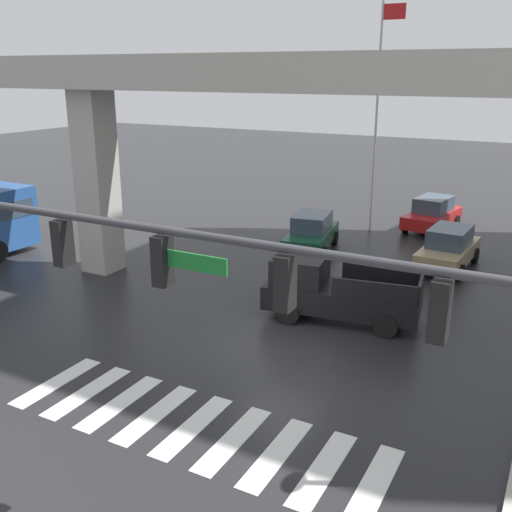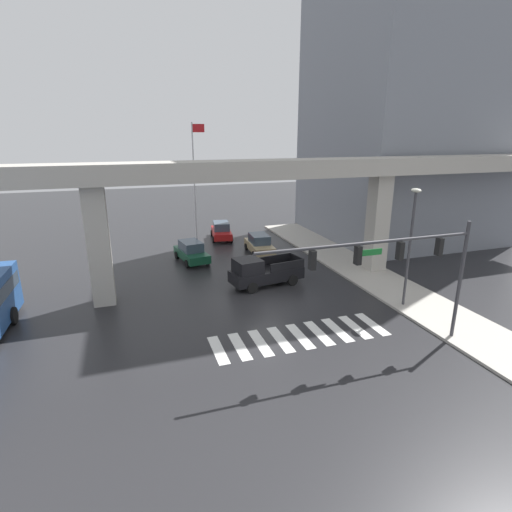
% 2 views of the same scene
% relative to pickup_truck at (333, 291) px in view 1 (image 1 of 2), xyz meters
% --- Properties ---
extents(ground_plane, '(120.00, 120.00, 0.00)m').
position_rel_pickup_truck_xyz_m(ground_plane, '(-0.57, -2.88, -0.99)').
color(ground_plane, '#232326').
extents(crosswalk_stripes, '(9.35, 2.80, 0.01)m').
position_rel_pickup_truck_xyz_m(crosswalk_stripes, '(-0.57, -7.54, -0.98)').
color(crosswalk_stripes, silver).
rests_on(crosswalk_stripes, ground).
extents(elevated_overpass, '(51.25, 2.45, 8.55)m').
position_rel_pickup_truck_xyz_m(elevated_overpass, '(-0.57, 0.31, 6.36)').
color(elevated_overpass, '#ADA89E').
rests_on(elevated_overpass, ground).
extents(pickup_truck, '(5.33, 2.66, 2.08)m').
position_rel_pickup_truck_xyz_m(pickup_truck, '(0.00, 0.00, 0.00)').
color(pickup_truck, black).
rests_on(pickup_truck, ground).
extents(sedan_dark_green, '(2.49, 4.53, 1.72)m').
position_rel_pickup_truck_xyz_m(sedan_dark_green, '(-3.78, 7.02, -0.14)').
color(sedan_dark_green, '#14472D').
rests_on(sedan_dark_green, ground).
extents(sedan_red, '(2.42, 4.51, 1.72)m').
position_rel_pickup_truck_xyz_m(sedan_red, '(0.33, 13.49, -0.14)').
color(sedan_red, red).
rests_on(sedan_red, ground).
extents(sedan_tan, '(2.16, 4.40, 1.72)m').
position_rel_pickup_truck_xyz_m(sedan_tan, '(2.31, 7.47, -0.14)').
color(sedan_tan, tan).
rests_on(sedan_tan, ground).
extents(traffic_signal_mast, '(10.89, 0.32, 6.20)m').
position_rel_pickup_truck_xyz_m(traffic_signal_mast, '(3.17, -10.19, 3.69)').
color(traffic_signal_mast, '#38383D').
rests_on(traffic_signal_mast, ground).
extents(flagpole, '(1.16, 0.12, 11.14)m').
position_rel_pickup_truck_xyz_m(flagpole, '(-2.38, 11.77, 5.40)').
color(flagpole, silver).
rests_on(flagpole, ground).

